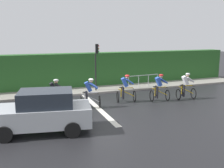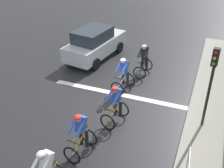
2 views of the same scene
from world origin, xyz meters
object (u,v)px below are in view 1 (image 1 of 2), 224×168
cyclist_second (159,88)px  pedestrian_railing_kerbside (144,79)px  cyclist_lead (186,87)px  traffic_light_near_crossing (96,60)px  cyclist_fourth (90,94)px  car_silver (42,112)px  cyclist_mid (126,89)px  cyclist_trailing (55,95)px

cyclist_second → pedestrian_railing_kerbside: (-3.58, 0.78, -0.05)m
cyclist_lead → traffic_light_near_crossing: 6.18m
traffic_light_near_crossing → cyclist_second: bearing=37.4°
cyclist_fourth → traffic_light_near_crossing: (-3.68, 1.52, 1.43)m
cyclist_fourth → cyclist_second: bearing=89.8°
car_silver → traffic_light_near_crossing: 7.76m
cyclist_lead → cyclist_second: size_ratio=1.00×
cyclist_fourth → cyclist_mid: bearing=101.5°
cyclist_second → car_silver: car_silver is taller
cyclist_mid → car_silver: bearing=-58.4°
car_silver → pedestrian_railing_kerbside: size_ratio=1.69×
cyclist_lead → car_silver: 9.19m
cyclist_mid → cyclist_fourth: (0.48, -2.34, 0.00)m
cyclist_trailing → traffic_light_near_crossing: traffic_light_near_crossing is taller
car_silver → pedestrian_railing_kerbside: (-6.22, 7.87, -0.13)m
cyclist_lead → car_silver: bearing=-74.5°
cyclist_mid → car_silver: (3.13, -5.09, 0.08)m
cyclist_trailing → traffic_light_near_crossing: (-3.23, 3.31, 1.43)m
traffic_light_near_crossing → cyclist_lead: bearing=49.8°
pedestrian_railing_kerbside → cyclist_second: bearing=-12.3°
cyclist_lead → cyclist_second: bearing=-95.9°
pedestrian_railing_kerbside → cyclist_fourth: bearing=-55.2°
cyclist_fourth → pedestrian_railing_kerbside: cyclist_fourth is taller
cyclist_second → traffic_light_near_crossing: size_ratio=0.50×
pedestrian_railing_kerbside → traffic_light_near_crossing: bearing=-91.9°
cyclist_fourth → cyclist_trailing: same height
cyclist_second → pedestrian_railing_kerbside: size_ratio=0.65×
car_silver → cyclist_second: bearing=110.4°
cyclist_fourth → pedestrian_railing_kerbside: (-3.56, 5.12, -0.05)m
cyclist_mid → pedestrian_railing_kerbside: cyclist_mid is taller
cyclist_lead → cyclist_fourth: (-0.20, -6.11, 0.00)m
pedestrian_railing_kerbside → cyclist_mid: bearing=-42.0°
cyclist_second → pedestrian_railing_kerbside: 3.66m
cyclist_lead → cyclist_trailing: 7.94m
cyclist_second → cyclist_fourth: 4.34m
cyclist_lead → cyclist_trailing: size_ratio=1.00×
cyclist_fourth → pedestrian_railing_kerbside: 6.24m
pedestrian_railing_kerbside → cyclist_lead: bearing=14.7°
cyclist_lead → traffic_light_near_crossing: (-3.88, -4.59, 1.43)m
cyclist_lead → cyclist_trailing: bearing=-94.7°
cyclist_trailing → cyclist_mid: bearing=90.3°
cyclist_second → cyclist_fourth: same height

